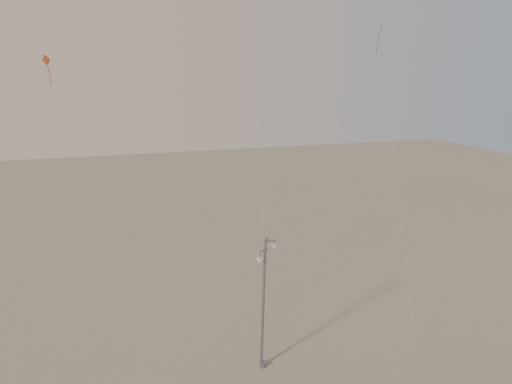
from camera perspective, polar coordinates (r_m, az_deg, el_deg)
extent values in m
cylinder|color=gray|center=(27.47, 0.98, -23.36)|extent=(0.44, 0.44, 0.30)
cylinder|color=gray|center=(25.04, 1.02, -16.00)|extent=(0.41, 0.18, 8.59)
cylinder|color=gray|center=(23.10, 1.61, -6.73)|extent=(0.14, 0.14, 0.18)
cylinder|color=gray|center=(23.26, 2.17, -6.97)|extent=(0.50, 0.14, 0.07)
cylinder|color=gray|center=(23.43, 2.71, -7.21)|extent=(0.06, 0.06, 0.30)
ellipsoid|color=beige|center=(23.49, 2.71, -7.54)|extent=(0.52, 0.52, 0.18)
cylinder|color=gray|center=(23.14, 1.10, -8.31)|extent=(0.56, 0.36, 0.07)
cylinder|color=gray|center=(23.02, 0.59, -8.99)|extent=(0.06, 0.06, 0.40)
ellipsoid|color=beige|center=(23.11, 0.58, -9.44)|extent=(0.52, 0.52, 0.18)
cylinder|color=beige|center=(23.92, -18.63, 8.72)|extent=(0.18, 14.48, 29.66)
cylinder|color=beige|center=(32.71, -0.26, 18.19)|extent=(1.94, 12.80, 37.54)
cylinder|color=gray|center=(31.60, 1.50, -17.68)|extent=(0.06, 0.06, 0.10)
cube|color=maroon|center=(26.77, -27.79, 16.34)|extent=(0.49, 0.43, 0.59)
cylinder|color=maroon|center=(26.88, -27.40, 14.65)|extent=(0.08, 0.17, 1.07)
cylinder|color=beige|center=(22.45, -30.18, -7.92)|extent=(2.13, 12.52, 18.50)
cube|color=#272420|center=(33.14, 17.44, 21.51)|extent=(0.44, 0.66, 0.73)
cylinder|color=#272420|center=(32.99, 17.02, 19.73)|extent=(0.22, 0.07, 1.44)
cylinder|color=beige|center=(29.63, 19.54, 1.45)|extent=(1.38, 9.18, 21.10)
cylinder|color=gray|center=(30.38, 21.83, -20.52)|extent=(0.06, 0.06, 0.10)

